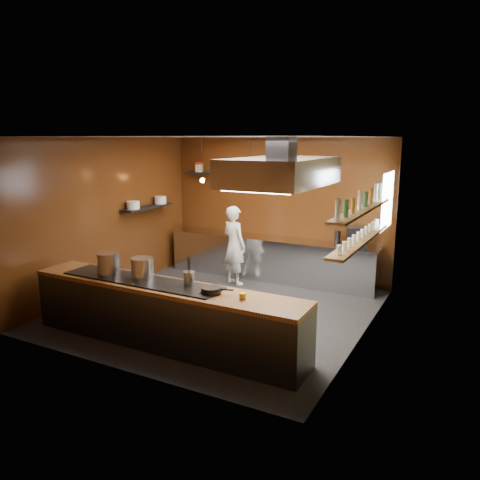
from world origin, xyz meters
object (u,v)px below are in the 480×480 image
Objects in this scene: stockpot_large at (108,264)px; espresso_machine at (357,237)px; extractor_hood at (281,171)px; chef at (234,245)px; stockpot_small at (142,268)px.

espresso_machine is at bearing 53.40° from stockpot_large.
extractor_hood is 2.96m from stockpot_large.
stockpot_large is at bearing -144.97° from espresso_machine.
stockpot_large is 0.21× the size of chef.
extractor_hood is 1.22× the size of chef.
extractor_hood is 5.09× the size of espresso_machine.
espresso_machine is (2.84, 3.82, -0.01)m from stockpot_large.
stockpot_large is 3.15m from chef.
extractor_hood is at bearing 27.83° from stockpot_large.
extractor_hood reaches higher than stockpot_large.
stockpot_small is at bearing -139.43° from espresso_machine.
extractor_hood is 5.99× the size of stockpot_small.
extractor_hood reaches higher than stockpot_small.
stockpot_large reaches higher than stockpot_small.
stockpot_small is at bearing 112.84° from chef.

